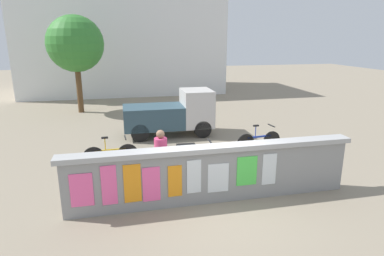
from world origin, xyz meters
The scene contains 9 objects.
ground centered at (0.00, 8.00, 0.00)m, with size 60.00×60.00×0.00m, color gray.
poster_wall centered at (-0.01, 0.00, 0.74)m, with size 7.19×0.42×1.43m.
auto_rickshaw_truck centered at (0.02, 5.87, 0.90)m, with size 3.62×1.54×1.85m.
motorcycle centered at (-0.07, 2.11, 0.46)m, with size 1.90×0.56×0.87m.
bicycle_near centered at (2.67, 3.26, 0.36)m, with size 1.70×0.44×0.95m.
bicycle_far centered at (-2.47, 2.95, 0.36)m, with size 1.71×0.44×0.95m.
person_walking centered at (-1.14, 1.00, 0.99)m, with size 0.39×0.39×1.62m.
tree_roadside centered at (-4.13, 11.21, 3.58)m, with size 2.89×2.89×5.05m.
building_background centered at (-1.52, 18.56, 3.60)m, with size 14.11×7.27×7.17m.
Camera 1 is at (-2.14, -7.10, 3.92)m, focal length 30.73 mm.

